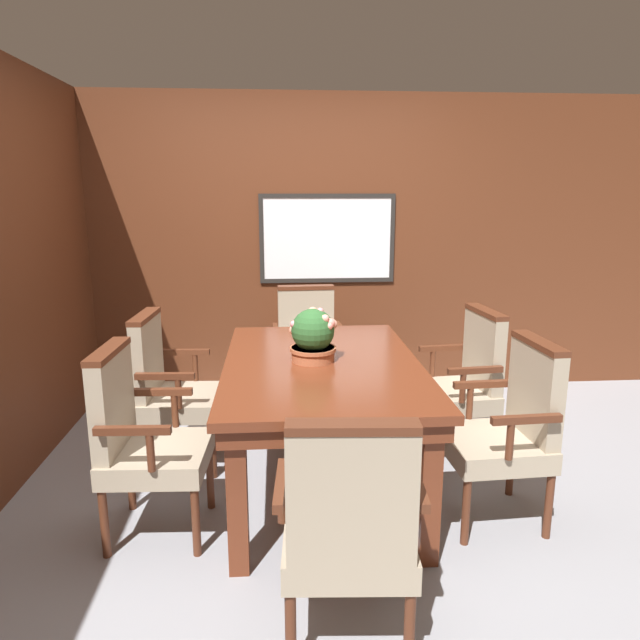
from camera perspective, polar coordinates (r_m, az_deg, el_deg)
ground_plane at (r=3.40m, az=-0.81°, el=-16.98°), size 14.00×14.00×0.00m
wall_back at (r=4.77m, az=-2.16°, el=7.28°), size 7.20×0.08×2.45m
dining_table at (r=3.20m, az=0.20°, el=-5.80°), size 1.07×1.66×0.76m
chair_right_near at (r=3.12m, az=18.38°, el=-9.96°), size 0.51×0.55×0.96m
chair_right_far at (r=3.76m, az=14.14°, el=-5.73°), size 0.53×0.56×0.96m
chair_head_far at (r=4.42m, az=-1.25°, el=-2.52°), size 0.54×0.51×0.96m
chair_head_near at (r=2.18m, az=2.90°, el=-19.78°), size 0.55×0.52×0.96m
chair_left_far at (r=3.66m, az=-14.83°, el=-6.27°), size 0.51×0.55×0.96m
chair_left_near at (r=2.98m, az=-17.48°, el=-11.01°), size 0.51×0.54×0.96m
potted_plant at (r=3.14m, az=-0.70°, el=-1.62°), size 0.27×0.26×0.30m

